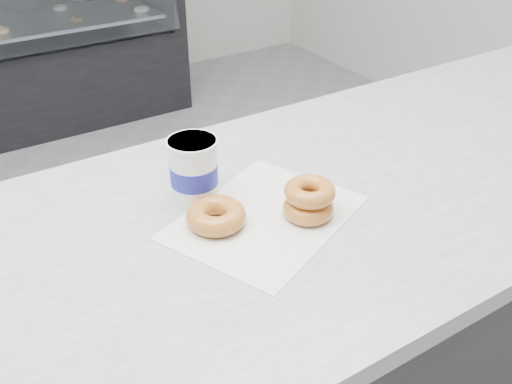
# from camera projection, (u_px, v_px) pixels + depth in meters

# --- Properties ---
(ground) EXTENTS (5.00, 5.00, 0.00)m
(ground) POSITION_uv_depth(u_px,v_px,m) (108.00, 370.00, 1.88)
(ground) COLOR gray
(ground) RESTS_ON ground
(wax_paper) EXTENTS (0.42, 0.37, 0.00)m
(wax_paper) POSITION_uv_depth(u_px,v_px,m) (265.00, 217.00, 1.05)
(wax_paper) COLOR silver
(wax_paper) RESTS_ON counter
(donut_single) EXTENTS (0.14, 0.14, 0.04)m
(donut_single) POSITION_uv_depth(u_px,v_px,m) (216.00, 216.00, 1.02)
(donut_single) COLOR #CE7F38
(donut_single) RESTS_ON wax_paper
(donut_stack) EXTENTS (0.12, 0.12, 0.07)m
(donut_stack) POSITION_uv_depth(u_px,v_px,m) (309.00, 200.00, 1.04)
(donut_stack) COLOR #CE7F38
(donut_stack) RESTS_ON wax_paper
(coffee_cup) EXTENTS (0.12, 0.12, 0.13)m
(coffee_cup) POSITION_uv_depth(u_px,v_px,m) (194.00, 170.00, 1.07)
(coffee_cup) COLOR white
(coffee_cup) RESTS_ON counter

